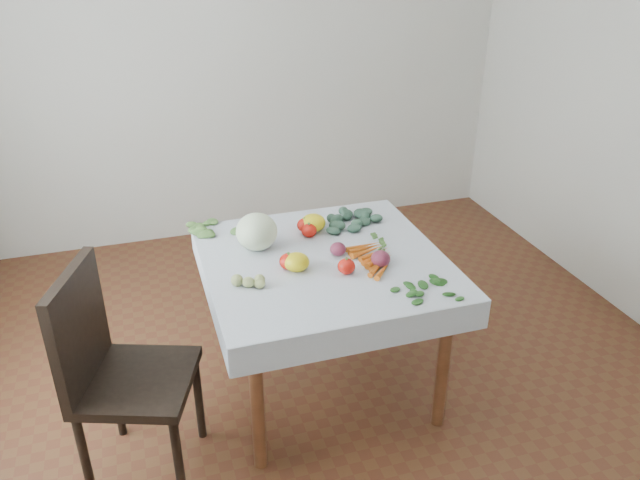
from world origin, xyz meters
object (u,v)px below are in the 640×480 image
Objects in this scene: table at (324,277)px; chair at (112,364)px; cabbage at (257,232)px; heirloom_back at (313,223)px; carrot_bunch at (374,257)px.

chair is at bearing -164.95° from table.
table is at bearing -35.24° from cabbage.
chair is at bearing -151.02° from heirloom_back.
carrot_bunch is at bearing -19.46° from table.
carrot_bunch is at bearing -64.31° from heirloom_back.
heirloom_back is (0.32, 0.11, -0.05)m from cabbage.
carrot_bunch is (0.22, -0.08, 0.12)m from table.
table is 0.34m from heirloom_back.
heirloom_back is at bearing 115.69° from carrot_bunch.
chair reaches higher than table.
table is at bearing 160.54° from carrot_bunch.
table is at bearing -97.17° from heirloom_back.
carrot_bunch is (1.22, 0.19, 0.20)m from chair.
table is at bearing 15.05° from chair.
cabbage is 0.58× the size of carrot_bunch.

